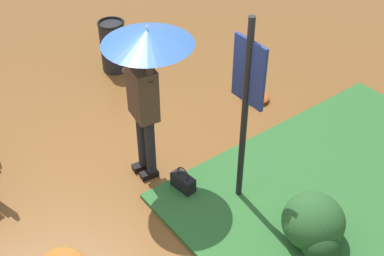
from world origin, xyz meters
name	(u,v)px	position (x,y,z in m)	size (l,w,h in m)	color
ground_plane	(141,192)	(0.00, 0.00, 0.00)	(18.00, 18.00, 0.00)	brown
person_with_umbrella	(145,66)	(-0.17, 0.28, 1.55)	(0.96, 0.96, 2.04)	black
info_sign_post	(247,94)	(0.74, 0.89, 1.44)	(0.44, 0.07, 2.30)	black
handbag	(183,183)	(0.29, 0.41, 0.13)	(0.31, 0.18, 0.37)	black
trash_bin	(113,46)	(-2.61, 1.18, 0.42)	(0.42, 0.42, 0.83)	black
shrub_cluster	(314,226)	(1.74, 1.04, 0.28)	(0.73, 0.66, 0.59)	#285628
leaf_pile_by_bench	(255,95)	(-0.64, 2.41, 0.05)	(0.48, 0.38, 0.11)	#B74C1E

